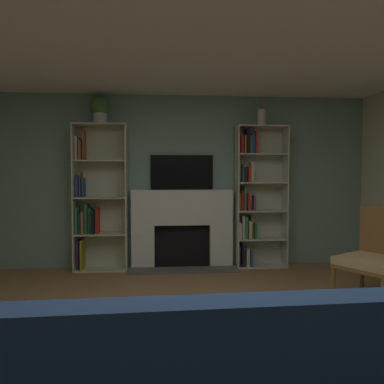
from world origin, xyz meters
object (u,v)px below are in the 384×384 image
at_px(potted_plant, 100,108).
at_px(armchair, 377,255).
at_px(vase_with_flowers, 262,117).
at_px(bookshelf_right, 254,197).
at_px(bookshelf_left, 95,202).
at_px(fireplace, 182,227).
at_px(tv, 182,172).

xyz_separation_m(potted_plant, armchair, (3.16, -1.61, -1.80)).
bearing_deg(vase_with_flowers, bookshelf_right, 158.18).
bearing_deg(bookshelf_left, bookshelf_right, 0.04).
height_order(bookshelf_left, potted_plant, potted_plant).
height_order(fireplace, bookshelf_right, bookshelf_right).
bearing_deg(potted_plant, bookshelf_left, 156.21).
relative_size(bookshelf_right, potted_plant, 5.19).
distance_m(fireplace, potted_plant, 2.07).
distance_m(bookshelf_right, armchair, 1.96).
distance_m(bookshelf_left, vase_with_flowers, 2.71).
bearing_deg(bookshelf_left, tv, 3.82).
bearing_deg(tv, armchair, -40.92).
bearing_deg(bookshelf_right, vase_with_flowers, -21.82).
height_order(bookshelf_right, armchair, bookshelf_right).
distance_m(bookshelf_right, vase_with_flowers, 1.19).
bearing_deg(potted_plant, bookshelf_right, 0.99).
bearing_deg(vase_with_flowers, fireplace, 177.55).
bearing_deg(potted_plant, tv, 5.89).
bearing_deg(armchair, tv, 139.08).
bearing_deg(bookshelf_right, potted_plant, -179.01).
bearing_deg(armchair, vase_with_flowers, 117.33).
height_order(tv, bookshelf_left, bookshelf_left).
xyz_separation_m(fireplace, bookshelf_right, (1.07, -0.01, 0.43)).
bearing_deg(fireplace, bookshelf_left, -179.41).
bearing_deg(armchair, potted_plant, 153.00).
distance_m(tv, vase_with_flowers, 1.43).
height_order(bookshelf_left, armchair, bookshelf_left).
bearing_deg(tv, bookshelf_left, -176.18).
distance_m(fireplace, vase_with_flowers, 1.99).
bearing_deg(potted_plant, armchair, -27.00).
distance_m(fireplace, tv, 0.81).
bearing_deg(fireplace, armchair, -39.74).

